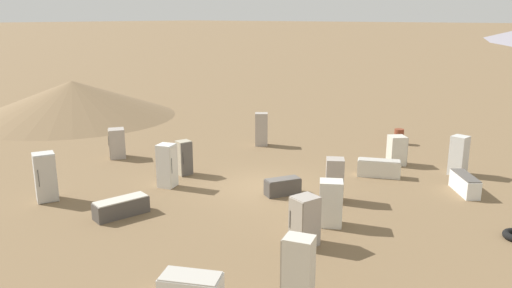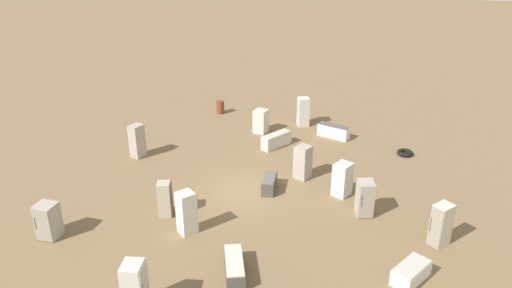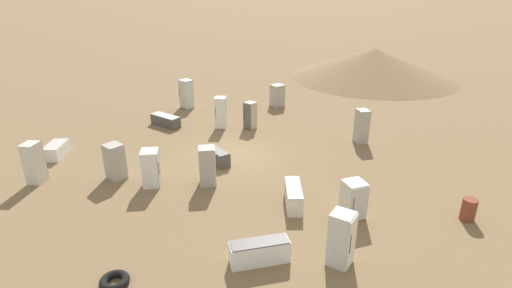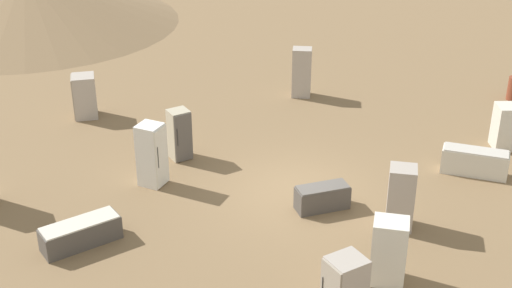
{
  "view_description": "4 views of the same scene",
  "coord_description": "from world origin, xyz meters",
  "px_view_note": "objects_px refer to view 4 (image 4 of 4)",
  "views": [
    {
      "loc": [
        11.88,
        -15.88,
        7.02
      ],
      "look_at": [
        -1.41,
        1.27,
        1.41
      ],
      "focal_mm": 35.0,
      "sensor_mm": 36.0,
      "label": 1
    },
    {
      "loc": [
        -6.21,
        -19.59,
        11.76
      ],
      "look_at": [
        0.94,
        1.35,
        1.76
      ],
      "focal_mm": 35.0,
      "sensor_mm": 36.0,
      "label": 2
    },
    {
      "loc": [
        16.1,
        8.48,
        8.25
      ],
      "look_at": [
        0.26,
        1.44,
        0.96
      ],
      "focal_mm": 28.0,
      "sensor_mm": 36.0,
      "label": 3
    },
    {
      "loc": [
        10.89,
        -13.49,
        10.1
      ],
      "look_at": [
        -1.49,
        -0.03,
        1.0
      ],
      "focal_mm": 50.0,
      "sensor_mm": 36.0,
      "label": 4
    }
  ],
  "objects_px": {
    "discarded_fridge_9": "(507,127)",
    "discarded_fridge_3": "(84,96)",
    "discarded_fridge_1": "(322,197)",
    "discarded_fridge_5": "(152,155)",
    "discarded_fridge_0": "(389,251)",
    "discarded_fridge_2": "(475,162)",
    "discarded_fridge_8": "(81,233)",
    "discarded_fridge_6": "(401,197)",
    "discarded_fridge_15": "(302,72)",
    "discarded_fridge_12": "(180,134)"
  },
  "relations": [
    {
      "from": "discarded_fridge_1",
      "to": "discarded_fridge_3",
      "type": "xyz_separation_m",
      "value": [
        -9.71,
        -0.71,
        0.41
      ]
    },
    {
      "from": "discarded_fridge_9",
      "to": "discarded_fridge_12",
      "type": "distance_m",
      "value": 10.17
    },
    {
      "from": "discarded_fridge_12",
      "to": "discarded_fridge_3",
      "type": "bearing_deg",
      "value": -72.01
    },
    {
      "from": "discarded_fridge_2",
      "to": "discarded_fridge_6",
      "type": "xyz_separation_m",
      "value": [
        -0.1,
        -3.89,
        0.47
      ]
    },
    {
      "from": "discarded_fridge_1",
      "to": "discarded_fridge_8",
      "type": "height_order",
      "value": "discarded_fridge_1"
    },
    {
      "from": "discarded_fridge_1",
      "to": "discarded_fridge_6",
      "type": "bearing_deg",
      "value": -132.98
    },
    {
      "from": "discarded_fridge_2",
      "to": "discarded_fridge_15",
      "type": "bearing_deg",
      "value": 56.81
    },
    {
      "from": "discarded_fridge_2",
      "to": "discarded_fridge_3",
      "type": "bearing_deg",
      "value": 89.99
    },
    {
      "from": "discarded_fridge_9",
      "to": "discarded_fridge_8",
      "type": "bearing_deg",
      "value": -67.07
    },
    {
      "from": "discarded_fridge_0",
      "to": "discarded_fridge_5",
      "type": "bearing_deg",
      "value": 155.1
    },
    {
      "from": "discarded_fridge_8",
      "to": "discarded_fridge_15",
      "type": "bearing_deg",
      "value": 113.56
    },
    {
      "from": "discarded_fridge_8",
      "to": "discarded_fridge_12",
      "type": "distance_m",
      "value": 5.1
    },
    {
      "from": "discarded_fridge_12",
      "to": "discarded_fridge_0",
      "type": "bearing_deg",
      "value": 100.06
    },
    {
      "from": "discarded_fridge_0",
      "to": "discarded_fridge_1",
      "type": "height_order",
      "value": "discarded_fridge_0"
    },
    {
      "from": "discarded_fridge_6",
      "to": "discarded_fridge_9",
      "type": "xyz_separation_m",
      "value": [
        -0.02,
        6.16,
        -0.15
      ]
    },
    {
      "from": "discarded_fridge_9",
      "to": "discarded_fridge_15",
      "type": "xyz_separation_m",
      "value": [
        -7.41,
        -1.05,
        0.2
      ]
    },
    {
      "from": "discarded_fridge_5",
      "to": "discarded_fridge_9",
      "type": "height_order",
      "value": "discarded_fridge_5"
    },
    {
      "from": "discarded_fridge_1",
      "to": "discarded_fridge_6",
      "type": "xyz_separation_m",
      "value": [
        1.99,
        0.65,
        0.52
      ]
    },
    {
      "from": "discarded_fridge_8",
      "to": "discarded_fridge_2",
      "type": "bearing_deg",
      "value": 74.18
    },
    {
      "from": "discarded_fridge_1",
      "to": "discarded_fridge_8",
      "type": "relative_size",
      "value": 0.75
    },
    {
      "from": "discarded_fridge_1",
      "to": "discarded_fridge_2",
      "type": "distance_m",
      "value": 4.99
    },
    {
      "from": "discarded_fridge_2",
      "to": "discarded_fridge_8",
      "type": "relative_size",
      "value": 0.96
    },
    {
      "from": "discarded_fridge_8",
      "to": "discarded_fridge_12",
      "type": "relative_size",
      "value": 1.3
    },
    {
      "from": "discarded_fridge_2",
      "to": "discarded_fridge_12",
      "type": "bearing_deg",
      "value": 101.85
    },
    {
      "from": "discarded_fridge_2",
      "to": "discarded_fridge_9",
      "type": "bearing_deg",
      "value": -21.05
    },
    {
      "from": "discarded_fridge_5",
      "to": "discarded_fridge_6",
      "type": "height_order",
      "value": "discarded_fridge_5"
    },
    {
      "from": "discarded_fridge_9",
      "to": "discarded_fridge_3",
      "type": "bearing_deg",
      "value": -100.79
    },
    {
      "from": "discarded_fridge_0",
      "to": "discarded_fridge_8",
      "type": "xyz_separation_m",
      "value": [
        -6.36,
        -3.89,
        -0.48
      ]
    },
    {
      "from": "discarded_fridge_6",
      "to": "discarded_fridge_0",
      "type": "bearing_deg",
      "value": -95.6
    },
    {
      "from": "discarded_fridge_8",
      "to": "discarded_fridge_15",
      "type": "height_order",
      "value": "discarded_fridge_15"
    },
    {
      "from": "discarded_fridge_2",
      "to": "discarded_fridge_12",
      "type": "xyz_separation_m",
      "value": [
        -7.09,
        -5.12,
        0.4
      ]
    },
    {
      "from": "discarded_fridge_12",
      "to": "discarded_fridge_6",
      "type": "bearing_deg",
      "value": 116.5
    },
    {
      "from": "discarded_fridge_0",
      "to": "discarded_fridge_8",
      "type": "relative_size",
      "value": 0.79
    },
    {
      "from": "discarded_fridge_3",
      "to": "discarded_fridge_2",
      "type": "bearing_deg",
      "value": -121.35
    },
    {
      "from": "discarded_fridge_1",
      "to": "discarded_fridge_2",
      "type": "xyz_separation_m",
      "value": [
        2.09,
        4.53,
        0.05
      ]
    },
    {
      "from": "discarded_fridge_1",
      "to": "discarded_fridge_9",
      "type": "height_order",
      "value": "discarded_fridge_9"
    },
    {
      "from": "discarded_fridge_1",
      "to": "discarded_fridge_12",
      "type": "xyz_separation_m",
      "value": [
        -5.01,
        -0.59,
        0.45
      ]
    },
    {
      "from": "discarded_fridge_6",
      "to": "discarded_fridge_1",
      "type": "bearing_deg",
      "value": 166.45
    },
    {
      "from": "discarded_fridge_2",
      "to": "discarded_fridge_9",
      "type": "distance_m",
      "value": 2.3
    },
    {
      "from": "discarded_fridge_5",
      "to": "discarded_fridge_8",
      "type": "height_order",
      "value": "discarded_fridge_5"
    },
    {
      "from": "discarded_fridge_5",
      "to": "discarded_fridge_0",
      "type": "bearing_deg",
      "value": 77.63
    },
    {
      "from": "discarded_fridge_0",
      "to": "discarded_fridge_3",
      "type": "height_order",
      "value": "discarded_fridge_0"
    },
    {
      "from": "discarded_fridge_0",
      "to": "discarded_fridge_8",
      "type": "bearing_deg",
      "value": -178.84
    },
    {
      "from": "discarded_fridge_6",
      "to": "discarded_fridge_9",
      "type": "bearing_deg",
      "value": 58.64
    },
    {
      "from": "discarded_fridge_1",
      "to": "discarded_fridge_15",
      "type": "bearing_deg",
      "value": -17.55
    },
    {
      "from": "discarded_fridge_1",
      "to": "discarded_fridge_6",
      "type": "height_order",
      "value": "discarded_fridge_6"
    },
    {
      "from": "discarded_fridge_1",
      "to": "discarded_fridge_8",
      "type": "xyz_separation_m",
      "value": [
        -3.33,
        -5.38,
        -0.01
      ]
    },
    {
      "from": "discarded_fridge_9",
      "to": "discarded_fridge_15",
      "type": "distance_m",
      "value": 7.49
    },
    {
      "from": "discarded_fridge_1",
      "to": "discarded_fridge_15",
      "type": "distance_m",
      "value": 7.94
    },
    {
      "from": "discarded_fridge_8",
      "to": "discarded_fridge_9",
      "type": "bearing_deg",
      "value": 79.33
    }
  ]
}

